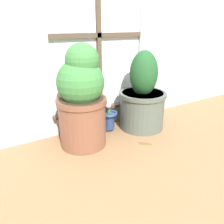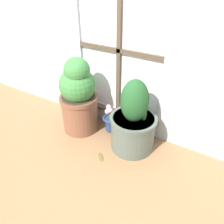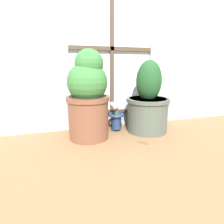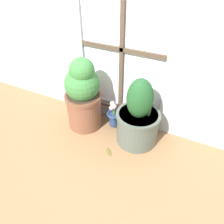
{
  "view_description": "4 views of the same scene",
  "coord_description": "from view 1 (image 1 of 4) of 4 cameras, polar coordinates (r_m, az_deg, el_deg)",
  "views": [
    {
      "loc": [
        -0.85,
        -1.04,
        0.84
      ],
      "look_at": [
        -0.02,
        0.33,
        0.2
      ],
      "focal_mm": 35.0,
      "sensor_mm": 36.0,
      "label": 1
    },
    {
      "loc": [
        0.88,
        -1.04,
        1.36
      ],
      "look_at": [
        0.04,
        0.38,
        0.26
      ],
      "focal_mm": 35.0,
      "sensor_mm": 36.0,
      "label": 2
    },
    {
      "loc": [
        -0.49,
        -1.12,
        0.6
      ],
      "look_at": [
        -0.05,
        0.38,
        0.2
      ],
      "focal_mm": 28.0,
      "sensor_mm": 36.0,
      "label": 3
    },
    {
      "loc": [
        0.73,
        -1.13,
        1.5
      ],
      "look_at": [
        0.01,
        0.34,
        0.24
      ],
      "focal_mm": 35.0,
      "sensor_mm": 36.0,
      "label": 4
    }
  ],
  "objects": [
    {
      "name": "flower_vase",
      "position": [
        1.83,
        -1.03,
        -1.08
      ],
      "size": [
        0.15,
        0.15,
        0.28
      ],
      "color": "navy",
      "rests_on": "ground_plane"
    },
    {
      "name": "ground_plane",
      "position": [
        1.59,
        6.94,
        -10.45
      ],
      "size": [
        10.0,
        10.0,
        0.0
      ],
      "primitive_type": "plane",
      "color": "olive"
    },
    {
      "name": "potted_plant_right",
      "position": [
        1.87,
        7.95,
        3.41
      ],
      "size": [
        0.4,
        0.4,
        0.66
      ],
      "color": "#4C564C",
      "rests_on": "ground_plane"
    },
    {
      "name": "potted_plant_left",
      "position": [
        1.55,
        -7.9,
        3.41
      ],
      "size": [
        0.36,
        0.36,
        0.74
      ],
      "color": "brown",
      "rests_on": "ground_plane"
    },
    {
      "name": "fallen_leaf",
      "position": [
        1.69,
        8.71,
        -8.16
      ],
      "size": [
        0.11,
        0.11,
        0.01
      ],
      "color": "brown",
      "rests_on": "ground_plane"
    }
  ]
}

